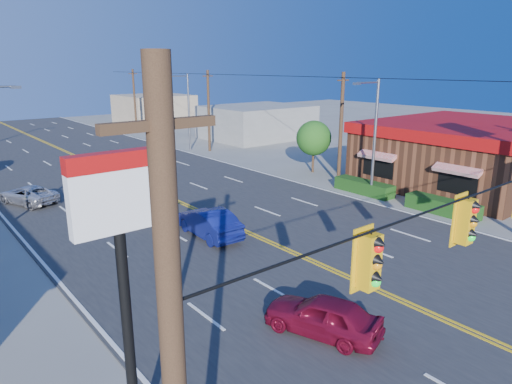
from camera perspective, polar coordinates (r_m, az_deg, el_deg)
road at (r=29.80m, az=-8.40°, el=-1.82°), size 20.00×120.00×0.06m
kfc at (r=38.60m, az=24.80°, el=4.47°), size 16.30×12.40×4.70m
pizza_hut_sign at (r=9.92m, az=-16.56°, el=-6.74°), size 1.90×0.30×6.85m
streetlight_se at (r=31.57m, az=14.44°, el=7.18°), size 2.55×0.25×8.00m
streetlight_ne at (r=49.65m, az=-8.61°, el=10.37°), size 2.55×0.25×8.00m
utility_pole_near at (r=35.17m, az=10.55°, el=7.70°), size 0.28×0.28×8.40m
utility_pole_mid at (r=48.73m, az=-5.93°, el=9.99°), size 0.28×0.28×8.40m
utility_pole_far at (r=64.49m, az=-14.92°, el=10.90°), size 0.28×0.28×8.40m
tree_kfc_rear at (r=38.96m, az=7.23°, el=6.70°), size 2.94×2.94×4.41m
bld_east_mid at (r=57.94m, az=0.13°, el=8.75°), size 12.00×10.00×4.00m
bld_east_far at (r=74.77m, az=-12.61°, el=10.07°), size 10.00×10.00×4.40m
car_magenta at (r=16.05m, az=8.31°, el=-15.19°), size 2.86×4.29×1.36m
car_blue at (r=24.35m, az=-5.96°, el=-3.93°), size 1.82×4.67×1.51m
car_white at (r=28.19m, az=-14.22°, el=-1.94°), size 3.02×4.46×1.20m
car_silver at (r=33.46m, az=-26.59°, el=-0.39°), size 3.43×4.76×1.20m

